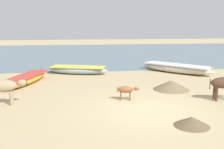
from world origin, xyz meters
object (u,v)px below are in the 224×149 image
(fishing_boat_4, at_px, (78,70))
(fishing_boat_3, at_px, (26,79))
(cow_second_adult_dun, at_px, (4,87))
(fishing_boat_1, at_px, (177,68))
(calf_far_brown, at_px, (126,90))

(fishing_boat_4, bearing_deg, fishing_boat_3, 58.33)
(fishing_boat_4, bearing_deg, cow_second_adult_dun, 80.93)
(fishing_boat_1, bearing_deg, fishing_boat_3, -121.42)
(fishing_boat_4, distance_m, calf_far_brown, 6.41)
(fishing_boat_4, bearing_deg, calf_far_brown, 123.99)
(fishing_boat_1, height_order, fishing_boat_4, fishing_boat_1)
(fishing_boat_1, height_order, cow_second_adult_dun, cow_second_adult_dun)
(fishing_boat_4, distance_m, cow_second_adult_dun, 6.86)
(fishing_boat_3, bearing_deg, fishing_boat_1, -57.94)
(fishing_boat_1, xyz_separation_m, fishing_boat_4, (-6.25, 0.31, -0.03))
(fishing_boat_3, bearing_deg, calf_far_brown, -108.82)
(fishing_boat_3, distance_m, cow_second_adult_dun, 3.75)
(fishing_boat_3, relative_size, cow_second_adult_dun, 2.55)
(fishing_boat_3, xyz_separation_m, fishing_boat_4, (2.71, 2.50, 0.01))
(fishing_boat_3, xyz_separation_m, cow_second_adult_dun, (-0.15, -3.71, 0.48))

